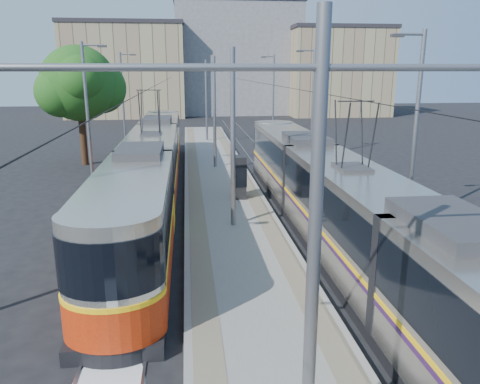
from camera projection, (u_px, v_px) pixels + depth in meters
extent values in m
plane|color=black|center=(265.00, 339.00, 11.61)|extent=(160.00, 160.00, 0.00)
cube|color=gray|center=(218.00, 179.00, 27.91)|extent=(4.00, 50.00, 0.30)
cube|color=gray|center=(194.00, 177.00, 27.72)|extent=(0.70, 50.00, 0.01)
cube|color=gray|center=(242.00, 176.00, 28.03)|extent=(0.70, 50.00, 0.01)
cube|color=gray|center=(145.00, 183.00, 27.48)|extent=(0.07, 70.00, 0.03)
cube|color=gray|center=(170.00, 182.00, 27.63)|extent=(0.07, 70.00, 0.03)
cube|color=gray|center=(266.00, 180.00, 28.26)|extent=(0.07, 70.00, 0.03)
cube|color=gray|center=(289.00, 179.00, 28.42)|extent=(0.07, 70.00, 0.03)
cube|color=black|center=(154.00, 194.00, 24.35)|extent=(2.30, 28.78, 0.40)
cube|color=beige|center=(152.00, 163.00, 23.94)|extent=(2.40, 27.18, 2.90)
cube|color=black|center=(152.00, 153.00, 23.81)|extent=(2.43, 27.18, 1.30)
cube|color=yellow|center=(153.00, 170.00, 24.04)|extent=(2.43, 27.18, 0.12)
cube|color=red|center=(153.00, 180.00, 24.16)|extent=(2.42, 27.18, 1.10)
cube|color=#2D2D30|center=(151.00, 132.00, 23.53)|extent=(1.68, 3.00, 0.30)
cube|color=black|center=(347.00, 256.00, 16.22)|extent=(2.30, 29.93, 0.40)
cube|color=#A7A299|center=(349.00, 211.00, 15.80)|extent=(2.40, 28.33, 2.90)
cube|color=black|center=(350.00, 197.00, 15.67)|extent=(2.43, 28.33, 1.30)
cube|color=#FFBA0D|center=(349.00, 222.00, 15.90)|extent=(2.43, 28.33, 0.12)
cube|color=#2F1242|center=(348.00, 226.00, 15.94)|extent=(2.43, 28.33, 0.10)
cube|color=#2D2D30|center=(352.00, 164.00, 15.39)|extent=(1.68, 3.00, 0.30)
cylinder|color=slate|center=(314.00, 259.00, 6.80)|extent=(0.20, 0.20, 7.00)
cylinder|color=slate|center=(322.00, 68.00, 6.12)|extent=(9.20, 0.10, 0.10)
cylinder|color=slate|center=(233.00, 140.00, 18.34)|extent=(0.20, 0.20, 7.00)
cylinder|color=slate|center=(233.00, 69.00, 17.65)|extent=(9.20, 0.10, 0.10)
cylinder|color=slate|center=(215.00, 113.00, 29.87)|extent=(0.20, 0.20, 7.00)
cylinder|color=slate|center=(214.00, 69.00, 29.19)|extent=(9.20, 0.10, 0.10)
cylinder|color=slate|center=(206.00, 101.00, 41.41)|extent=(0.20, 0.20, 7.00)
cylinder|color=slate|center=(206.00, 69.00, 40.72)|extent=(9.20, 0.10, 0.10)
cylinder|color=black|center=(153.00, 87.00, 26.15)|extent=(0.02, 70.00, 0.02)
cylinder|color=black|center=(280.00, 86.00, 26.94)|extent=(0.02, 70.00, 0.02)
cylinder|color=slate|center=(87.00, 114.00, 27.08)|extent=(0.18, 0.18, 8.00)
cube|color=#2D2D30|center=(102.00, 46.00, 26.25)|extent=(0.50, 0.22, 0.12)
cylinder|color=slate|center=(123.00, 98.00, 42.46)|extent=(0.18, 0.18, 8.00)
cube|color=#2D2D30|center=(133.00, 55.00, 41.63)|extent=(0.50, 0.22, 0.12)
cylinder|color=slate|center=(415.00, 132.00, 19.11)|extent=(0.18, 0.18, 8.00)
cube|color=#2D2D30|center=(397.00, 35.00, 18.03)|extent=(0.50, 0.22, 0.12)
cylinder|color=slate|center=(313.00, 104.00, 34.48)|extent=(0.18, 0.18, 8.00)
cube|color=#2D2D30|center=(300.00, 51.00, 33.41)|extent=(0.50, 0.22, 0.12)
cylinder|color=slate|center=(273.00, 94.00, 49.86)|extent=(0.18, 0.18, 8.00)
cube|color=#2D2D30|center=(264.00, 57.00, 48.79)|extent=(0.50, 0.22, 0.12)
cube|color=black|center=(240.00, 177.00, 23.04)|extent=(0.58, 0.93, 2.09)
cube|color=black|center=(240.00, 174.00, 23.01)|extent=(0.62, 0.97, 1.09)
cylinder|color=#382314|center=(83.00, 141.00, 32.50)|extent=(0.46, 0.46, 3.37)
sphere|color=#134413|center=(79.00, 83.00, 31.51)|extent=(5.05, 5.05, 5.05)
sphere|color=#134413|center=(100.00, 88.00, 32.54)|extent=(3.58, 3.58, 3.58)
cube|color=#978F66|center=(127.00, 72.00, 66.64)|extent=(16.00, 12.00, 12.28)
cube|color=#262328|center=(125.00, 25.00, 65.02)|extent=(16.32, 12.24, 0.50)
cube|color=gray|center=(236.00, 60.00, 71.79)|extent=(18.00, 14.00, 15.67)
cube|color=#262328|center=(236.00, 4.00, 69.74)|extent=(18.36, 14.28, 0.50)
cube|color=#978F66|center=(336.00, 73.00, 68.03)|extent=(14.00, 10.00, 11.89)
cube|color=#262328|center=(338.00, 29.00, 66.46)|extent=(14.28, 10.20, 0.50)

